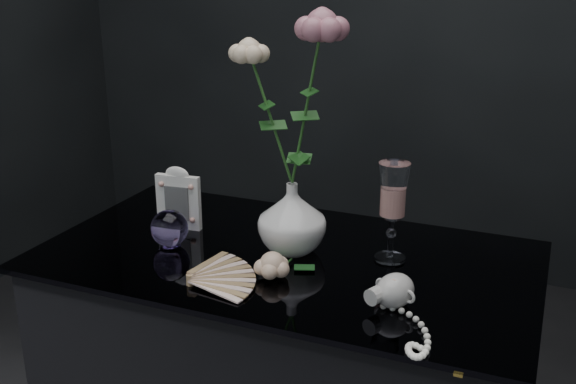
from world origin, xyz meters
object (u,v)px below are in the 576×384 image
at_px(picture_frame, 178,198).
at_px(pearl_jar, 395,289).
at_px(paperweight, 169,228).
at_px(loose_rose, 272,265).
at_px(vase, 292,218).
at_px(wine_glass, 392,212).

height_order(picture_frame, pearl_jar, picture_frame).
bearing_deg(picture_frame, pearl_jar, -22.69).
relative_size(picture_frame, paperweight, 1.82).
distance_m(picture_frame, pearl_jar, 0.59).
relative_size(loose_rose, pearl_jar, 0.69).
height_order(paperweight, loose_rose, paperweight).
relative_size(vase, pearl_jar, 0.67).
xyz_separation_m(vase, paperweight, (-0.26, -0.08, -0.04)).
height_order(vase, pearl_jar, vase).
distance_m(vase, paperweight, 0.27).
bearing_deg(pearl_jar, vase, 174.45).
bearing_deg(wine_glass, picture_frame, -178.22).
height_order(wine_glass, pearl_jar, wine_glass).
bearing_deg(vase, paperweight, -163.57).
distance_m(picture_frame, paperweight, 0.11).
relative_size(vase, paperweight, 1.86).
bearing_deg(loose_rose, pearl_jar, 4.53).
bearing_deg(wine_glass, paperweight, -166.10).
bearing_deg(vase, loose_rose, -84.41).
relative_size(picture_frame, loose_rose, 0.95).
height_order(wine_glass, paperweight, wine_glass).
bearing_deg(pearl_jar, picture_frame, -172.97).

